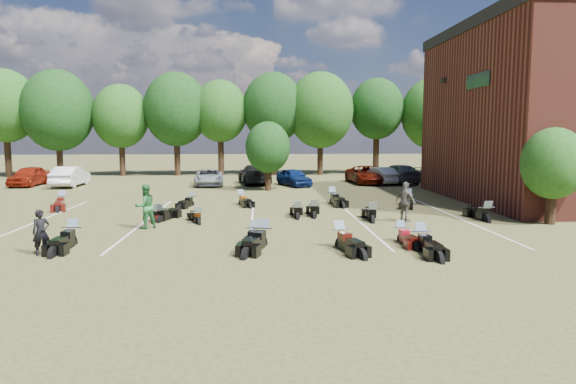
{
  "coord_description": "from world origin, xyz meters",
  "views": [
    {
      "loc": [
        -2.69,
        -21.2,
        4.1
      ],
      "look_at": [
        -1.23,
        4.0,
        1.2
      ],
      "focal_mm": 32.0,
      "sensor_mm": 36.0,
      "label": 1
    }
  ],
  "objects": [
    {
      "name": "person_grey",
      "position": [
        4.1,
        1.94,
        0.94
      ],
      "size": [
        1.0,
        1.16,
        1.87
      ],
      "primitive_type": "imported",
      "rotation": [
        0.0,
        0.0,
        2.18
      ],
      "color": "#5C574F",
      "rests_on": "ground"
    },
    {
      "name": "motorcycle_5",
      "position": [
        0.24,
        -3.23,
        0.0
      ],
      "size": [
        1.35,
        2.54,
        1.35
      ],
      "primitive_type": null,
      "rotation": [
        0.0,
        0.0,
        0.25
      ],
      "color": "black",
      "rests_on": "ground"
    },
    {
      "name": "car_4",
      "position": [
        0.08,
        18.5,
        0.68
      ],
      "size": [
        2.96,
        4.33,
        1.37
      ],
      "primitive_type": "imported",
      "rotation": [
        0.0,
        0.0,
        0.37
      ],
      "color": "#0B1C50",
      "rests_on": "ground"
    },
    {
      "name": "motorcycle_14",
      "position": [
        -13.53,
        7.49,
        0.0
      ],
      "size": [
        1.34,
        2.54,
        1.35
      ],
      "primitive_type": null,
      "rotation": [
        0.0,
        0.0,
        0.24
      ],
      "color": "#480B0A",
      "rests_on": "ground"
    },
    {
      "name": "motorcycle_18",
      "position": [
        1.63,
        8.26,
        0.0
      ],
      "size": [
        1.19,
        2.57,
        1.38
      ],
      "primitive_type": null,
      "rotation": [
        0.0,
        0.0,
        0.17
      ],
      "color": "black",
      "rests_on": "ground"
    },
    {
      "name": "motorcycle_9",
      "position": [
        -7.22,
        2.55,
        0.0
      ],
      "size": [
        1.29,
        2.29,
        1.22
      ],
      "primitive_type": null,
      "rotation": [
        0.0,
        0.0,
        2.85
      ],
      "color": "black",
      "rests_on": "ground"
    },
    {
      "name": "motorcycle_10",
      "position": [
        0.01,
        3.3,
        0.0
      ],
      "size": [
        0.83,
        2.3,
        1.27
      ],
      "primitive_type": null,
      "rotation": [
        0.0,
        0.0,
        3.09
      ],
      "color": "black",
      "rests_on": "ground"
    },
    {
      "name": "young_tree_midfield",
      "position": [
        -2.0,
        15.5,
        3.09
      ],
      "size": [
        3.2,
        3.2,
        4.7
      ],
      "color": "black",
      "rests_on": "ground"
    },
    {
      "name": "person_black",
      "position": [
        -10.03,
        -3.71,
        0.77
      ],
      "size": [
        0.67,
        0.62,
        1.55
      ],
      "primitive_type": "imported",
      "rotation": [
        0.0,
        0.0,
        0.57
      ],
      "color": "black",
      "rests_on": "ground"
    },
    {
      "name": "car_6",
      "position": [
        6.1,
        20.03,
        0.73
      ],
      "size": [
        2.88,
        5.42,
        1.45
      ],
      "primitive_type": "imported",
      "rotation": [
        0.0,
        0.0,
        0.09
      ],
      "color": "#591005",
      "rests_on": "ground"
    },
    {
      "name": "motorcycle_6",
      "position": [
        2.7,
        -2.36,
        0.0
      ],
      "size": [
        0.81,
        2.06,
        1.12
      ],
      "primitive_type": null,
      "rotation": [
        0.0,
        0.0,
        0.09
      ],
      "color": "#460D0A",
      "rests_on": "ground"
    },
    {
      "name": "motorcycle_0",
      "position": [
        -9.53,
        -2.3,
        0.0
      ],
      "size": [
        0.8,
        2.46,
        1.37
      ],
      "primitive_type": null,
      "rotation": [
        0.0,
        0.0,
        -0.01
      ],
      "color": "black",
      "rests_on": "ground"
    },
    {
      "name": "young_tree_near_building",
      "position": [
        10.5,
        1.0,
        2.75
      ],
      "size": [
        2.8,
        2.8,
        4.16
      ],
      "color": "black",
      "rests_on": "ground"
    },
    {
      "name": "car_7",
      "position": [
        8.79,
        20.13,
        0.77
      ],
      "size": [
        2.96,
        5.57,
        1.54
      ],
      "primitive_type": "imported",
      "rotation": [
        0.0,
        0.0,
        3.3
      ],
      "color": "#3B3C41",
      "rests_on": "ground"
    },
    {
      "name": "motorcycle_17",
      "position": [
        -3.69,
        8.26,
        0.0
      ],
      "size": [
        1.34,
        2.24,
        1.19
      ],
      "primitive_type": null,
      "rotation": [
        0.0,
        0.0,
        0.33
      ],
      "color": "black",
      "rests_on": "ground"
    },
    {
      "name": "motorcycle_13",
      "position": [
        7.88,
        1.73,
        0.0
      ],
      "size": [
        0.85,
        2.5,
        1.39
      ],
      "primitive_type": null,
      "rotation": [
        0.0,
        0.0,
        3.16
      ],
      "color": "black",
      "rests_on": "ground"
    },
    {
      "name": "car_5",
      "position": [
        7.1,
        19.66,
        0.69
      ],
      "size": [
        2.65,
        4.42,
        1.37
      ],
      "primitive_type": "imported",
      "rotation": [
        0.0,
        0.0,
        3.45
      ],
      "color": "#A0A09C",
      "rests_on": "ground"
    },
    {
      "name": "ground",
      "position": [
        0.0,
        0.0,
        0.0
      ],
      "size": [
        160.0,
        160.0,
        0.0
      ],
      "primitive_type": "plane",
      "color": "brown",
      "rests_on": "ground"
    },
    {
      "name": "motorcycle_19",
      "position": [
        5.83,
        7.36,
        0.0
      ],
      "size": [
        1.5,
        2.48,
        1.32
      ],
      "primitive_type": null,
      "rotation": [
        0.0,
        0.0,
        -0.34
      ],
      "color": "black",
      "rests_on": "ground"
    },
    {
      "name": "motorcycle_16",
      "position": [
        -6.5,
        7.87,
        0.0
      ],
      "size": [
        1.21,
        2.11,
        1.12
      ],
      "primitive_type": null,
      "rotation": [
        0.0,
        0.0,
        -0.3
      ],
      "color": "black",
      "rests_on": "ground"
    },
    {
      "name": "tree_line",
      "position": [
        -1.0,
        29.0,
        6.31
      ],
      "size": [
        56.0,
        6.0,
        9.79
      ],
      "color": "black",
      "rests_on": "ground"
    },
    {
      "name": "motorcycle_3",
      "position": [
        -2.84,
        -2.45,
        0.0
      ],
      "size": [
        1.09,
        2.3,
        1.23
      ],
      "primitive_type": null,
      "rotation": [
        0.0,
        0.0,
        -0.18
      ],
      "color": "black",
      "rests_on": "ground"
    },
    {
      "name": "motorcycle_7",
      "position": [
        -7.49,
        2.34,
        0.0
      ],
      "size": [
        0.7,
        2.12,
        1.18
      ],
      "primitive_type": null,
      "rotation": [
        0.0,
        0.0,
        3.15
      ],
      "color": "maroon",
      "rests_on": "ground"
    },
    {
      "name": "car_0",
      "position": [
        -20.57,
        19.78,
        0.78
      ],
      "size": [
        1.92,
        4.59,
        1.55
      ],
      "primitive_type": "imported",
      "rotation": [
        0.0,
        0.0,
        -0.02
      ],
      "color": "maroon",
      "rests_on": "ground"
    },
    {
      "name": "motorcycle_8",
      "position": [
        -5.41,
        1.9,
        0.0
      ],
      "size": [
        1.21,
        2.13,
        1.13
      ],
      "primitive_type": null,
      "rotation": [
        0.0,
        0.0,
        3.44
      ],
      "color": "black",
      "rests_on": "ground"
    },
    {
      "name": "motorcycle_11",
      "position": [
        2.56,
        1.89,
        0.0
      ],
      "size": [
        0.96,
        2.42,
        1.32
      ],
      "primitive_type": null,
      "rotation": [
        0.0,
        0.0,
        3.05
      ],
      "color": "black",
      "rests_on": "ground"
    },
    {
      "name": "car_1",
      "position": [
        -17.19,
        19.13,
        0.79
      ],
      "size": [
        1.75,
        4.8,
        1.57
      ],
      "primitive_type": "imported",
      "rotation": [
        0.0,
        0.0,
        3.16
      ],
      "color": "silver",
      "rests_on": "ground"
    },
    {
      "name": "person_green",
      "position": [
        -7.56,
        0.97,
        0.96
      ],
      "size": [
        1.19,
        1.14,
        1.93
      ],
      "primitive_type": "imported",
      "rotation": [
        0.0,
        0.0,
        3.76
      ],
      "color": "#296D33",
      "rests_on": "ground"
    },
    {
      "name": "motorcycle_20",
      "position": [
        5.7,
        7.26,
        0.0
      ],
      "size": [
        1.42,
        2.53,
        1.34
      ],
      "primitive_type": null,
      "rotation": [
        0.0,
        0.0,
        -0.29
      ],
      "color": "black",
      "rests_on": "ground"
    },
    {
      "name": "parking_lines",
      "position": [
        -3.0,
        3.0,
        0.01
      ],
      "size": [
        20.1,
        14.0,
        0.01
      ],
      "color": "silver",
      "rests_on": "ground"
    },
    {
      "name": "car_3",
      "position": [
        -2.99,
        20.3,
        0.79
      ],
      "size": [
        3.01,
        5.72,
        1.58
      ],
      "primitive_type": "imported",
      "rotation": [
        0.0,
        0.0,
        3.29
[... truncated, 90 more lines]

